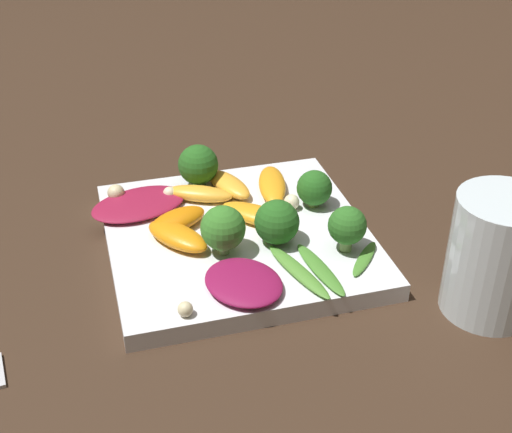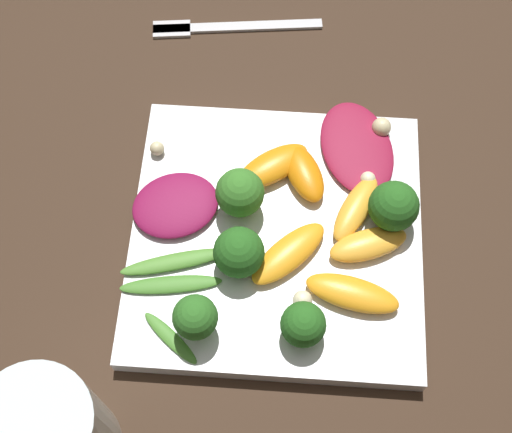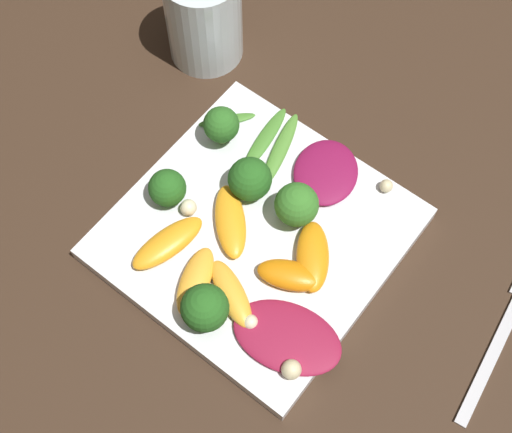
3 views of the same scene
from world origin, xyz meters
name	(u,v)px [view 1 (image 1 of 3)]	position (x,y,z in m)	size (l,w,h in m)	color
ground_plane	(238,246)	(0.00, 0.00, 0.00)	(2.40, 2.40, 0.00)	#382619
plate	(238,238)	(0.00, 0.00, 0.01)	(0.25, 0.25, 0.02)	white
drinking_glass	(496,256)	(0.15, 0.19, 0.06)	(0.08, 0.08, 0.11)	silver
radicchio_leaf_0	(244,282)	(0.09, -0.02, 0.02)	(0.10, 0.09, 0.01)	maroon
radicchio_leaf_1	(139,204)	(-0.07, -0.09, 0.02)	(0.09, 0.11, 0.01)	maroon
orange_segment_0	(178,220)	(-0.02, -0.06, 0.03)	(0.05, 0.07, 0.02)	orange
orange_segment_1	(257,215)	(-0.01, 0.02, 0.03)	(0.08, 0.08, 0.02)	orange
orange_segment_2	(200,194)	(-0.07, -0.02, 0.03)	(0.05, 0.07, 0.02)	#FCAD33
orange_segment_3	(272,185)	(-0.07, 0.06, 0.03)	(0.08, 0.05, 0.02)	orange
orange_segment_4	(228,184)	(-0.08, 0.01, 0.03)	(0.07, 0.05, 0.02)	#FCAD33
orange_segment_5	(177,236)	(0.01, -0.06, 0.03)	(0.08, 0.07, 0.02)	orange
broccoli_floret_0	(198,165)	(-0.10, -0.02, 0.04)	(0.04, 0.04, 0.05)	#84AD5B
broccoli_floret_1	(347,226)	(0.06, 0.09, 0.05)	(0.04, 0.04, 0.05)	#7A9E51
broccoli_floret_2	(314,188)	(-0.03, 0.09, 0.04)	(0.04, 0.04, 0.04)	#7A9E51
broccoli_floret_3	(223,228)	(0.03, -0.02, 0.05)	(0.04, 0.04, 0.05)	#84AD5B
broccoli_floret_4	(277,222)	(0.03, 0.03, 0.04)	(0.04, 0.04, 0.04)	#7A9E51
arugula_sprig_0	(365,259)	(0.08, 0.10, 0.02)	(0.05, 0.05, 0.00)	#47842D
arugula_sprig_1	(320,269)	(0.09, 0.06, 0.02)	(0.09, 0.03, 0.01)	#47842D
arugula_sprig_2	(298,271)	(0.08, 0.04, 0.02)	(0.09, 0.04, 0.01)	#518E33
macadamia_nut_0	(185,309)	(0.11, -0.07, 0.03)	(0.01, 0.01, 0.01)	beige
macadamia_nut_1	(170,193)	(-0.08, -0.05, 0.03)	(0.01, 0.01, 0.01)	beige
macadamia_nut_2	(292,202)	(-0.02, 0.06, 0.03)	(0.02, 0.02, 0.02)	beige
macadamia_nut_3	(116,193)	(-0.09, -0.11, 0.03)	(0.02, 0.02, 0.02)	beige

